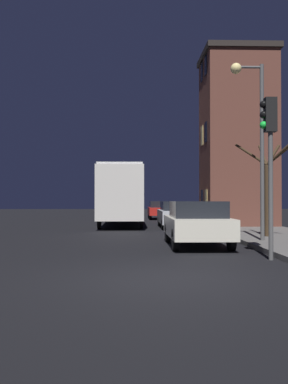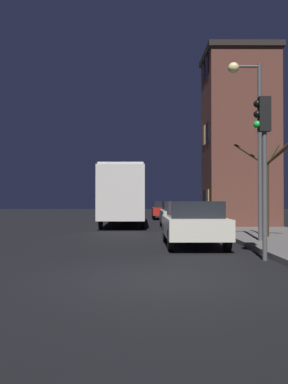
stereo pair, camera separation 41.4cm
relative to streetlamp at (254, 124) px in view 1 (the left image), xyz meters
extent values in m
plane|color=black|center=(-3.46, -6.02, -4.20)|extent=(120.00, 120.00, 0.00)
cube|color=brown|center=(1.66, 9.04, 0.62)|extent=(3.71, 3.65, 9.33)
cube|color=black|center=(1.66, 9.04, 5.44)|extent=(3.95, 3.89, 0.30)
cube|color=#F2D172|center=(-0.21, 8.40, -2.64)|extent=(0.03, 0.70, 1.10)
cube|color=black|center=(-0.21, 9.69, -2.64)|extent=(0.03, 0.70, 1.10)
cube|color=black|center=(-0.21, 8.40, 1.02)|extent=(0.03, 0.70, 1.10)
cube|color=#F2D172|center=(-0.21, 9.69, 1.02)|extent=(0.03, 0.70, 1.10)
cube|color=black|center=(-0.21, 8.40, 4.69)|extent=(0.03, 0.70, 1.10)
cube|color=black|center=(-0.21, 9.69, 4.69)|extent=(0.03, 0.70, 1.10)
cylinder|color=#4C4C4C|center=(0.29, 0.00, -0.99)|extent=(0.14, 0.14, 6.11)
cylinder|color=#4C4C4C|center=(-0.16, 0.00, 1.97)|extent=(0.90, 0.09, 0.09)
sphere|color=#F9E08C|center=(-0.61, 0.00, 1.92)|extent=(0.38, 0.38, 0.38)
cylinder|color=#4C4C4C|center=(-0.60, -3.62, -2.53)|extent=(0.12, 0.12, 3.34)
cube|color=black|center=(-0.60, -3.62, -0.41)|extent=(0.30, 0.24, 0.90)
sphere|color=black|center=(-0.78, -3.62, -0.14)|extent=(0.20, 0.20, 0.20)
sphere|color=black|center=(-0.78, -3.62, -0.41)|extent=(0.20, 0.20, 0.20)
sphere|color=green|center=(-0.78, -3.62, -0.68)|extent=(0.20, 0.20, 0.20)
cylinder|color=#382819|center=(0.97, 1.60, -2.67)|extent=(0.21, 0.21, 2.74)
cylinder|color=#382819|center=(1.34, 1.00, -0.85)|extent=(0.87, 1.32, 1.00)
cylinder|color=#382819|center=(0.97, 2.08, -0.89)|extent=(0.11, 1.02, 0.92)
cylinder|color=#382819|center=(0.39, 1.72, -0.90)|extent=(1.23, 0.35, 0.89)
cylinder|color=#382819|center=(1.35, 1.29, -0.94)|extent=(0.87, 0.73, 0.80)
cylinder|color=#382819|center=(1.25, 1.74, -0.91)|extent=(0.69, 0.42, 0.85)
cube|color=beige|center=(-4.85, 11.61, -2.29)|extent=(2.44, 10.20, 2.86)
cube|color=black|center=(-4.85, 11.61, -1.78)|extent=(2.46, 9.39, 1.03)
cube|color=#B2B2B2|center=(-4.85, 11.61, -0.80)|extent=(2.32, 9.69, 0.12)
cylinder|color=black|center=(-3.71, 14.92, -3.72)|extent=(0.18, 0.96, 0.96)
cylinder|color=black|center=(-5.98, 14.92, -3.72)|extent=(0.18, 0.96, 0.96)
cylinder|color=black|center=(-3.71, 8.29, -3.72)|extent=(0.18, 0.96, 0.96)
cylinder|color=black|center=(-5.98, 8.29, -3.72)|extent=(0.18, 0.96, 0.96)
cube|color=beige|center=(-2.04, -0.30, -3.54)|extent=(1.90, 4.23, 0.64)
cube|color=black|center=(-2.04, -0.51, -2.96)|extent=(1.67, 2.20, 0.53)
cylinder|color=black|center=(-1.19, 1.08, -3.86)|extent=(0.18, 0.68, 0.68)
cylinder|color=black|center=(-2.90, 1.08, -3.86)|extent=(0.18, 0.68, 0.68)
cylinder|color=black|center=(-1.19, -1.67, -3.86)|extent=(0.18, 0.68, 0.68)
cylinder|color=black|center=(-2.90, -1.67, -3.86)|extent=(0.18, 0.68, 0.68)
cube|color=#B7BABF|center=(-1.84, 8.93, -3.58)|extent=(1.72, 4.65, 0.69)
cube|color=black|center=(-1.84, 8.69, -2.99)|extent=(1.51, 2.42, 0.48)
cylinder|color=black|center=(-1.07, 10.44, -3.92)|extent=(0.18, 0.56, 0.56)
cylinder|color=black|center=(-2.61, 10.44, -3.92)|extent=(0.18, 0.56, 0.56)
cylinder|color=black|center=(-1.07, 7.41, -3.92)|extent=(0.18, 0.56, 0.56)
cylinder|color=black|center=(-2.61, 7.41, -3.92)|extent=(0.18, 0.56, 0.56)
cube|color=#B21E19|center=(-2.03, 19.24, -3.57)|extent=(1.76, 4.05, 0.59)
cube|color=black|center=(-2.03, 19.03, -3.03)|extent=(1.55, 2.11, 0.49)
cylinder|color=black|center=(-1.25, 20.55, -3.86)|extent=(0.18, 0.67, 0.67)
cylinder|color=black|center=(-2.82, 20.55, -3.86)|extent=(0.18, 0.67, 0.67)
cylinder|color=black|center=(-1.25, 17.92, -3.86)|extent=(0.18, 0.67, 0.67)
cylinder|color=black|center=(-2.82, 17.92, -3.86)|extent=(0.18, 0.67, 0.67)
camera|label=1|loc=(-4.21, -14.64, -2.62)|focal=40.00mm
camera|label=2|loc=(-3.80, -14.65, -2.62)|focal=40.00mm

